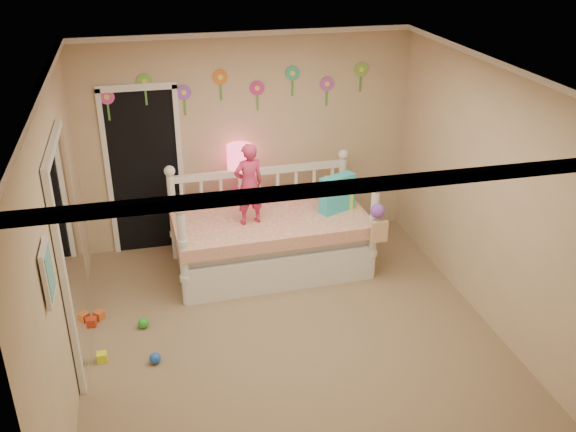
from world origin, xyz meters
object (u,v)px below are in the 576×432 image
object	(u,v)px
daybed	(270,221)
nightstand	(242,221)
child	(249,184)
table_lamp	(240,163)

from	to	relation	value
daybed	nightstand	distance (m)	0.75
daybed	child	distance (m)	0.60
daybed	table_lamp	size ratio (longest dim) A/B	3.29
table_lamp	daybed	bearing A→B (deg)	-71.03
child	nightstand	size ratio (longest dim) A/B	1.45
daybed	nightstand	world-z (taller)	daybed
table_lamp	nightstand	bearing A→B (deg)	90.00
child	daybed	bearing A→B (deg)	-168.32
child	nightstand	xyz separation A→B (m)	(0.03, 0.77, -0.82)
daybed	table_lamp	distance (m)	0.84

